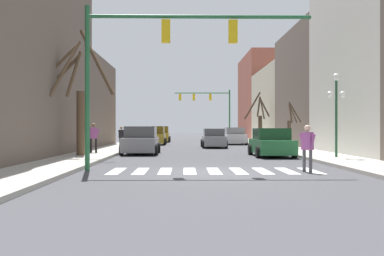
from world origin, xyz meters
The scene contains 20 objects.
ground_plane centered at (0.00, 0.00, 0.00)m, with size 240.00×240.00×0.00m, color #424247.
sidewalk_left centered at (-6.28, 0.00, 0.07)m, with size 2.69×90.00×0.15m.
building_row_left centered at (-10.63, 8.28, 5.83)m, with size 6.00×32.95×13.66m.
building_row_right centered at (10.63, 26.11, 5.23)m, with size 6.00×62.63×12.41m.
crosswalk_stripes centered at (0.00, 0.64, 0.00)m, with size 7.65×2.60×0.01m.
traffic_signal_near centered at (-2.15, 0.75, 4.53)m, with size 8.41×0.28×6.13m.
traffic_signal_far centered at (2.10, 41.02, 4.79)m, with size 7.09×0.28×6.44m.
street_lamp_right_corner centered at (6.42, 6.10, 3.08)m, with size 0.95×0.36×4.14m.
car_driving_away_lane centered at (3.75, 9.00, 0.74)m, with size 2.13×4.53×1.57m.
car_parked_right_near centered at (-3.74, 34.56, 0.83)m, with size 2.15×4.82×1.78m.
car_driving_toward_lane centered at (1.29, 20.29, 0.72)m, with size 1.97×4.83×1.53m.
car_parked_left_mid centered at (-3.72, 11.33, 0.78)m, with size 2.19×4.35×1.68m.
car_parked_left_near centered at (3.76, 27.17, 0.76)m, with size 2.11×4.42×1.63m.
car_parked_right_far centered at (-3.81, 26.48, 0.80)m, with size 2.02×4.24×1.73m.
pedestrian_waiting_at_curb centered at (-6.40, 10.41, 1.17)m, with size 0.72×0.35×1.73m.
pedestrian_near_right_corner centered at (3.32, 0.09, 1.01)m, with size 0.49×0.65×1.70m.
pedestrian_crossing_street centered at (-5.58, 16.16, 1.06)m, with size 0.55×0.49×1.54m.
street_tree_left_far centered at (6.45, 15.89, 1.60)m, with size 1.03×1.75×3.32m.
street_tree_right_near centered at (6.45, 28.81, 2.35)m, with size 2.38×1.98×5.05m.
street_tree_right_mid centered at (-6.70, 7.50, 3.14)m, with size 4.41×2.03×6.63m.
Camera 1 is at (-1.11, -15.92, 1.60)m, focal length 42.00 mm.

